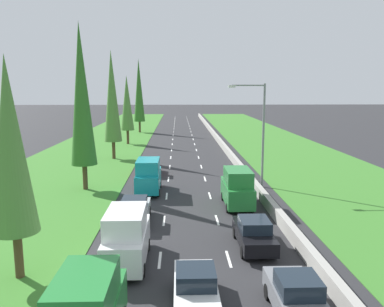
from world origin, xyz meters
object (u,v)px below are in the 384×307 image
(silver_sedan_left_lane, at_px, (135,210))
(green_van_right_lane, at_px, (237,188))
(poplar_tree_third, at_px, (112,97))
(poplar_tree_nearest, at_px, (10,147))
(white_van_left_lane, at_px, (127,237))
(red_hatchback_left_lane, at_px, (150,166))
(poplar_tree_fourth, at_px, (127,103))
(poplar_tree_fifth, at_px, (139,90))
(black_sedan_right_lane, at_px, (254,233))
(teal_van_left_lane, at_px, (148,176))
(street_light_mast, at_px, (259,128))
(grey_hatchback_right_lane, at_px, (296,296))
(poplar_tree_second, at_px, (81,95))
(white_hatchback_centre_lane, at_px, (195,287))

(silver_sedan_left_lane, relative_size, green_van_right_lane, 0.92)
(poplar_tree_third, bearing_deg, poplar_tree_nearest, -88.76)
(white_van_left_lane, relative_size, red_hatchback_left_lane, 1.26)
(poplar_tree_third, xyz_separation_m, poplar_tree_fourth, (0.08, 13.17, -1.28))
(poplar_tree_nearest, relative_size, poplar_tree_fifth, 0.70)
(black_sedan_right_lane, bearing_deg, poplar_tree_fourth, 106.24)
(white_van_left_lane, xyz_separation_m, poplar_tree_fourth, (-5.33, 42.88, 4.94))
(white_van_left_lane, bearing_deg, teal_van_left_lane, 89.82)
(silver_sedan_left_lane, height_order, teal_van_left_lane, teal_van_left_lane)
(poplar_tree_nearest, xyz_separation_m, poplar_tree_third, (-0.67, 30.99, 1.55))
(poplar_tree_nearest, height_order, poplar_tree_fourth, poplar_tree_fourth)
(poplar_tree_nearest, bearing_deg, black_sedan_right_lane, 15.24)
(poplar_tree_third, bearing_deg, black_sedan_right_lane, -66.65)
(silver_sedan_left_lane, distance_m, street_light_mast, 14.06)
(silver_sedan_left_lane, relative_size, red_hatchback_left_lane, 1.15)
(white_van_left_lane, distance_m, poplar_tree_fourth, 43.50)
(street_light_mast, bearing_deg, white_van_left_lane, -122.24)
(black_sedan_right_lane, bearing_deg, white_van_left_lane, -164.63)
(poplar_tree_fourth, distance_m, poplar_tree_fifth, 16.71)
(grey_hatchback_right_lane, bearing_deg, white_van_left_lane, 145.43)
(black_sedan_right_lane, relative_size, poplar_tree_second, 0.32)
(white_van_left_lane, relative_size, poplar_tree_third, 0.37)
(red_hatchback_left_lane, xyz_separation_m, street_light_mast, (9.90, -5.59, 4.40))
(white_hatchback_centre_lane, distance_m, poplar_tree_fifth, 64.46)
(black_sedan_right_lane, bearing_deg, grey_hatchback_right_lane, -87.10)
(black_sedan_right_lane, distance_m, green_van_right_lane, 7.62)
(black_sedan_right_lane, xyz_separation_m, green_van_right_lane, (0.22, 7.59, 0.59))
(silver_sedan_left_lane, bearing_deg, white_van_left_lane, -87.21)
(grey_hatchback_right_lane, xyz_separation_m, poplar_tree_third, (-12.38, 34.51, 6.79))
(green_van_right_lane, bearing_deg, teal_van_left_lane, 148.16)
(black_sedan_right_lane, height_order, street_light_mast, street_light_mast)
(poplar_tree_fourth, bearing_deg, poplar_tree_fifth, 89.12)
(poplar_tree_fourth, bearing_deg, white_hatchback_centre_lane, -79.69)
(grey_hatchback_right_lane, xyz_separation_m, poplar_tree_nearest, (-11.71, 3.52, 5.23))
(black_sedan_right_lane, height_order, poplar_tree_third, poplar_tree_third)
(white_hatchback_centre_lane, relative_size, street_light_mast, 0.43)
(green_van_right_lane, xyz_separation_m, poplar_tree_nearest, (-11.60, -10.69, 4.67))
(red_hatchback_left_lane, bearing_deg, poplar_tree_fourth, 102.68)
(green_van_right_lane, xyz_separation_m, poplar_tree_fourth, (-12.19, 33.47, 4.94))
(white_van_left_lane, relative_size, black_sedan_right_lane, 1.09)
(poplar_tree_second, bearing_deg, poplar_tree_fourth, 89.77)
(poplar_tree_third, relative_size, poplar_tree_fifth, 0.92)
(silver_sedan_left_lane, bearing_deg, poplar_tree_nearest, -120.99)
(silver_sedan_left_lane, height_order, red_hatchback_left_lane, red_hatchback_left_lane)
(silver_sedan_left_lane, bearing_deg, teal_van_left_lane, 87.40)
(silver_sedan_left_lane, relative_size, poplar_tree_fourth, 0.42)
(white_hatchback_centre_lane, height_order, red_hatchback_left_lane, same)
(poplar_tree_second, bearing_deg, teal_van_left_lane, -11.32)
(grey_hatchback_right_lane, distance_m, teal_van_left_lane, 19.71)
(silver_sedan_left_lane, xyz_separation_m, red_hatchback_left_lane, (-0.05, 14.60, 0.02))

